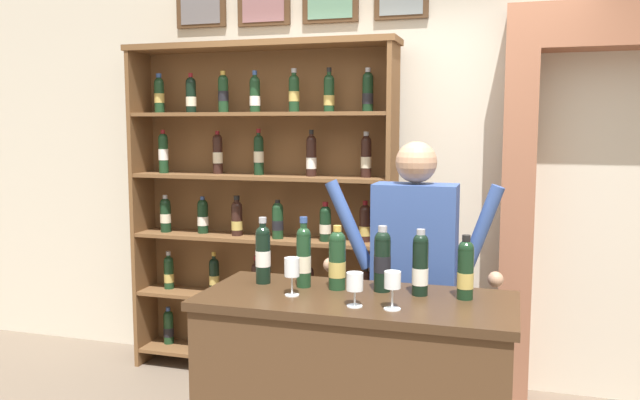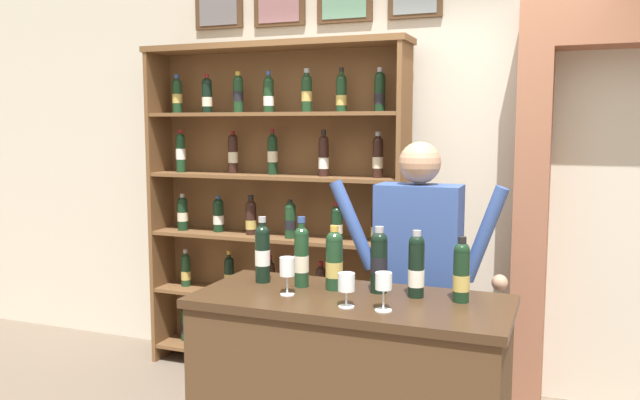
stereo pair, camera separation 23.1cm
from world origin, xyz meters
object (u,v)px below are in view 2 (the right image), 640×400
at_px(tasting_bottle_riserva, 379,260).
at_px(tasting_bottle_grappa, 461,272).
at_px(wine_glass_center, 287,268).
at_px(tasting_bottle_rosso, 334,260).
at_px(tasting_bottle_bianco, 416,266).
at_px(tasting_counter, 350,400).
at_px(wine_glass_left, 384,284).
at_px(tasting_bottle_super_tuscan, 262,252).
at_px(tasting_bottle_prosecco, 301,255).
at_px(shopkeeper, 418,262).
at_px(wine_shelf, 276,205).
at_px(wine_glass_spare, 346,283).

height_order(tasting_bottle_riserva, tasting_bottle_grappa, tasting_bottle_riserva).
xyz_separation_m(tasting_bottle_riserva, wine_glass_center, (-0.37, -0.19, -0.03)).
distance_m(tasting_bottle_rosso, tasting_bottle_bianco, 0.39).
bearing_deg(tasting_counter, wine_glass_left, -38.62).
xyz_separation_m(tasting_counter, tasting_bottle_riserva, (0.09, 0.13, 0.63)).
bearing_deg(wine_glass_center, wine_glass_left, -10.44).
bearing_deg(tasting_bottle_bianco, tasting_bottle_super_tuscan, 179.99).
bearing_deg(tasting_bottle_prosecco, shopkeeper, 47.57).
distance_m(tasting_bottle_riserva, wine_glass_left, 0.30).
distance_m(tasting_bottle_bianco, wine_glass_left, 0.28).
distance_m(wine_shelf, wine_glass_spare, 1.79).
height_order(tasting_bottle_riserva, wine_glass_left, tasting_bottle_riserva).
xyz_separation_m(wine_shelf, tasting_bottle_prosecco, (0.71, -1.22, -0.07)).
distance_m(tasting_bottle_prosecco, wine_glass_center, 0.17).
bearing_deg(wine_shelf, tasting_counter, -53.18).
xyz_separation_m(tasting_bottle_bianco, wine_glass_left, (-0.08, -0.26, -0.03)).
relative_size(tasting_bottle_bianco, wine_glass_spare, 2.05).
relative_size(tasting_bottle_bianco, tasting_bottle_grappa, 1.05).
xyz_separation_m(tasting_bottle_super_tuscan, tasting_bottle_grappa, (0.96, -0.01, -0.02)).
height_order(wine_shelf, wine_glass_center, wine_shelf).
bearing_deg(tasting_bottle_rosso, shopkeeper, 59.47).
bearing_deg(tasting_bottle_super_tuscan, shopkeeper, 35.96).
xyz_separation_m(tasting_counter, tasting_bottle_prosecco, (-0.28, 0.10, 0.63)).
distance_m(tasting_bottle_prosecco, tasting_bottle_bianco, 0.55).
xyz_separation_m(tasting_counter, tasting_bottle_grappa, (0.47, 0.10, 0.61)).
bearing_deg(tasting_bottle_grappa, wine_glass_spare, -149.21).
xyz_separation_m(tasting_bottle_grappa, wine_glass_left, (-0.28, -0.26, -0.02)).
xyz_separation_m(wine_glass_spare, wine_glass_center, (-0.31, 0.09, 0.02)).
bearing_deg(wine_glass_center, wine_glass_spare, -16.17).
bearing_deg(wine_glass_left, tasting_bottle_riserva, 109.65).
bearing_deg(tasting_bottle_bianco, tasting_bottle_rosso, -178.94).
bearing_deg(wine_glass_left, tasting_counter, 141.38).
xyz_separation_m(tasting_bottle_super_tuscan, tasting_bottle_prosecco, (0.21, -0.01, 0.00)).
height_order(wine_shelf, tasting_bottle_riserva, wine_shelf).
distance_m(tasting_bottle_super_tuscan, tasting_bottle_riserva, 0.58).
xyz_separation_m(wine_glass_center, wine_glass_left, (0.47, -0.09, -0.01)).
bearing_deg(tasting_bottle_super_tuscan, tasting_counter, -12.64).
distance_m(shopkeeper, tasting_bottle_super_tuscan, 0.82).
bearing_deg(tasting_bottle_rosso, tasting_bottle_super_tuscan, 178.89).
relative_size(wine_shelf, tasting_bottle_riserva, 7.40).
relative_size(tasting_counter, wine_glass_left, 8.68).
bearing_deg(wine_shelf, tasting_bottle_grappa, -39.83).
height_order(tasting_bottle_prosecco, wine_glass_left, tasting_bottle_prosecco).
height_order(shopkeeper, tasting_bottle_rosso, shopkeeper).
xyz_separation_m(tasting_bottle_bianco, tasting_bottle_grappa, (0.20, -0.01, -0.01)).
bearing_deg(tasting_bottle_grappa, tasting_bottle_super_tuscan, 179.56).
height_order(tasting_counter, tasting_bottle_super_tuscan, tasting_bottle_super_tuscan).
bearing_deg(wine_shelf, wine_glass_spare, -55.36).
relative_size(tasting_bottle_super_tuscan, tasting_bottle_grappa, 1.13).
bearing_deg(wine_shelf, wine_glass_left, -51.29).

